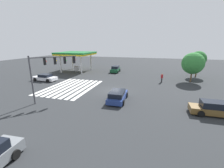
{
  "coord_description": "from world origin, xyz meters",
  "views": [
    {
      "loc": [
        21.15,
        6.26,
        7.14
      ],
      "look_at": [
        0.0,
        0.0,
        1.1
      ],
      "focal_mm": 24.0,
      "sensor_mm": 36.0,
      "label": 1
    }
  ],
  "objects": [
    {
      "name": "ground_plane",
      "position": [
        0.0,
        0.0,
        0.0
      ],
      "size": [
        112.97,
        112.97,
        0.0
      ],
      "primitive_type": "plane",
      "color": "#2B2D30"
    },
    {
      "name": "gas_station_canopy",
      "position": [
        -13.73,
        -13.76,
        4.4
      ],
      "size": [
        8.28,
        8.28,
        4.94
      ],
      "color": "yellow",
      "rests_on": "ground_plane"
    },
    {
      "name": "tree_corner_a",
      "position": [
        -15.05,
        14.8,
        3.87
      ],
      "size": [
        3.3,
        3.3,
        5.54
      ],
      "color": "brown",
      "rests_on": "ground_plane"
    },
    {
      "name": "car_3",
      "position": [
        -15.17,
        -3.59,
        0.74
      ],
      "size": [
        4.31,
        2.25,
        1.58
      ],
      "rotation": [
        0.0,
        0.0,
        0.05
      ],
      "color": "#144728",
      "rests_on": "ground_plane"
    },
    {
      "name": "traffic_signal_mast",
      "position": [
        6.06,
        -6.06,
        4.38
      ],
      "size": [
        3.92,
        3.92,
        5.78
      ],
      "rotation": [
        0.0,
        0.0,
        2.36
      ],
      "color": "#47474C",
      "rests_on": "ground_plane"
    },
    {
      "name": "tree_corner_c",
      "position": [
        -9.64,
        12.77,
        3.53
      ],
      "size": [
        3.98,
        3.98,
        5.52
      ],
      "color": "brown",
      "rests_on": "ground_plane"
    },
    {
      "name": "car_1",
      "position": [
        -2.5,
        -14.47,
        0.62
      ],
      "size": [
        2.18,
        4.81,
        1.32
      ],
      "rotation": [
        0.0,
        0.0,
        -1.59
      ],
      "color": "silver",
      "rests_on": "ground_plane"
    },
    {
      "name": "pedestrian",
      "position": [
        -7.56,
        7.46,
        0.96
      ],
      "size": [
        0.41,
        0.41,
        1.71
      ],
      "rotation": [
        0.0,
        0.0,
        -0.78
      ],
      "color": "#38383D",
      "rests_on": "ground_plane"
    },
    {
      "name": "crosswalk_markings",
      "position": [
        0.0,
        -7.12,
        0.0
      ],
      "size": [
        10.8,
        7.25,
        0.01
      ],
      "rotation": [
        0.0,
        0.0,
        1.57
      ],
      "color": "silver",
      "rests_on": "ground_plane"
    },
    {
      "name": "car_0",
      "position": [
        4.73,
        12.35,
        0.67
      ],
      "size": [
        2.0,
        4.93,
        1.46
      ],
      "rotation": [
        0.0,
        0.0,
        1.59
      ],
      "color": "brown",
      "rests_on": "ground_plane"
    },
    {
      "name": "car_4",
      "position": [
        3.71,
        1.83,
        0.67
      ],
      "size": [
        4.69,
        2.31,
        1.37
      ],
      "rotation": [
        0.0,
        0.0,
        3.18
      ],
      "color": "navy",
      "rests_on": "ground_plane"
    }
  ]
}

